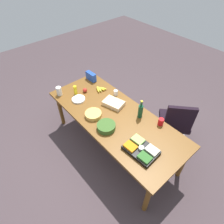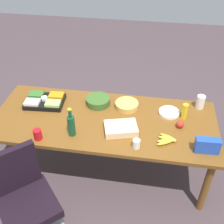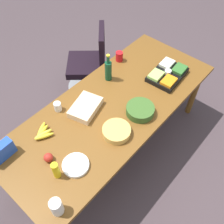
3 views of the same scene
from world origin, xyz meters
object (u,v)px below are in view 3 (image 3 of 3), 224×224
Objects in this scene: office_chair at (90,68)px; sheet_cake at (86,107)px; conference_table at (112,111)px; mayo_jar at (57,207)px; mustard_bottle at (56,170)px; paper_plate_stack at (76,165)px; paper_cup at (58,107)px; red_solo_cup at (119,56)px; banana_bunch at (43,133)px; veggie_tray at (167,74)px; chip_bowl at (117,131)px; apple_red at (48,157)px; wine_bottle at (108,70)px; salad_bowl at (140,110)px; chip_bag_blue at (1,152)px.

sheet_cake is (-0.76, -0.72, 0.43)m from office_chair.
office_chair reaches higher than conference_table.
mustard_bottle is (0.18, 0.21, 0.01)m from mayo_jar.
paper_plate_stack is (0.15, -0.05, -0.07)m from mustard_bottle.
sheet_cake is at bearing -49.36° from paper_cup.
paper_cup is 0.94m from red_solo_cup.
mustard_bottle reaches higher than banana_bunch.
banana_bunch is 0.44× the size of veggie_tray.
office_chair reaches higher than chip_bowl.
office_chair is at bearing 38.34° from mayo_jar.
veggie_tray is 2.89× the size of mayo_jar.
mustard_bottle is 1.58× the size of red_solo_cup.
mayo_jar is 0.43m from apple_red.
banana_bunch reaches higher than paper_plate_stack.
conference_table is 0.34m from chip_bowl.
banana_bunch is 0.76× the size of chip_bowl.
wine_bottle is at bearing 134.35° from veggie_tray.
mayo_jar is 0.80m from chip_bowl.
apple_red is 0.35× the size of paper_plate_stack.
wine_bottle reaches higher than conference_table.
salad_bowl reaches higher than conference_table.
sheet_cake is (-0.46, -0.12, -0.09)m from wine_bottle.
wine_bottle reaches higher than salad_bowl.
mustard_bottle is 0.94m from salad_bowl.
paper_cup is 0.54m from apple_red.
sheet_cake is 0.59m from paper_plate_stack.
wine_bottle is at bearing 46.91° from conference_table.
conference_table is 10.66× the size of paper_plate_stack.
wine_bottle is 2.07× the size of mayo_jar.
chip_bowl is (-0.21, -0.24, 0.10)m from conference_table.
paper_plate_stack is (-0.02, -0.44, -0.01)m from banana_bunch.
wine_bottle is at bearing 27.21° from paper_plate_stack.
conference_table is 21.32× the size of red_solo_cup.
conference_table is at bearing 48.35° from chip_bowl.
office_chair is 3.71× the size of chip_bowl.
wine_bottle is 0.71m from chip_bowl.
red_solo_cup is 1.01m from chip_bowl.
paper_cup is 0.28× the size of sheet_cake.
wine_bottle is at bearing 14.75° from apple_red.
red_solo_cup is at bearing 103.29° from veggie_tray.
apple_red reaches higher than banana_bunch.
apple_red is 0.35× the size of chip_bag_blue.
mayo_jar is at bearing -173.48° from veggie_tray.
red_solo_cup is (0.31, 0.11, -0.07)m from wine_bottle.
mayo_jar is (-1.00, -0.36, 0.15)m from conference_table.
apple_red is at bearing -165.37° from sheet_cake.
paper_cup is 0.82× the size of red_solo_cup.
wine_bottle is 1.08m from apple_red.
sheet_cake is 1.45× the size of paper_plate_stack.
sheet_cake reaches higher than banana_bunch.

